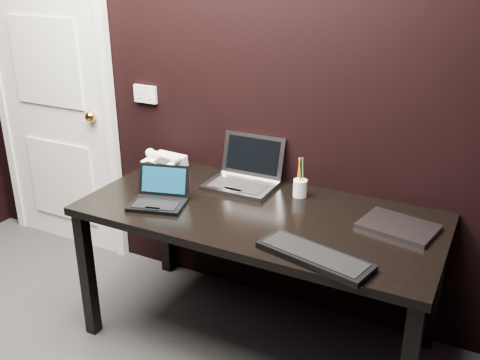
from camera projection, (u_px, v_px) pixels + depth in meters
The scene contains 11 objects.
wall_back at pixel (241, 72), 2.77m from camera, with size 4.00×4.00×0.00m, color black.
door at pixel (52, 94), 3.42m from camera, with size 0.99×0.10×2.14m.
wall_switch at pixel (145, 94), 3.09m from camera, with size 0.15×0.02×0.10m.
desk at pixel (259, 225), 2.56m from camera, with size 1.70×0.80×0.74m.
netbook at pixel (159, 197), 2.59m from camera, with size 0.31×0.29×0.17m.
silver_laptop at pixel (244, 177), 2.80m from camera, with size 0.36×0.32×0.24m.
ext_keyboard at pixel (314, 256), 2.11m from camera, with size 0.49×0.26×0.03m.
closed_laptop at pixel (398, 227), 2.35m from camera, with size 0.35×0.28×0.02m.
desk_phone at pixel (164, 162), 3.01m from camera, with size 0.25×0.20×0.12m.
mobile_phone at pixel (149, 174), 2.85m from camera, with size 0.07×0.06×0.11m.
pen_cup at pixel (300, 187), 2.67m from camera, with size 0.09×0.09×0.20m.
Camera 1 is at (1.27, -0.67, 1.84)m, focal length 40.00 mm.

